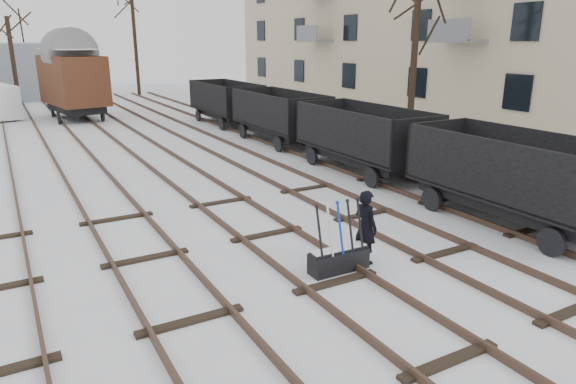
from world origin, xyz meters
name	(u,v)px	position (x,y,z in m)	size (l,w,h in m)	color
ground	(336,283)	(0.00, 0.00, 0.00)	(120.00, 120.00, 0.00)	white
tracks	(152,153)	(0.00, 13.67, 0.07)	(13.90, 52.00, 0.16)	black
shed_right	(12,71)	(-4.00, 40.00, 2.25)	(7.00, 6.00, 4.50)	#919BA4
ground_frame	(339,258)	(0.39, 0.46, 0.28)	(1.30, 0.43, 1.49)	black
worker	(366,227)	(1.14, 0.56, 0.81)	(0.59, 0.39, 1.62)	black
freight_wagon_a	(515,191)	(6.00, 0.61, 0.90)	(2.30, 5.76, 2.35)	black
freight_wagon_b	(363,148)	(6.00, 7.01, 0.90)	(2.30, 5.76, 2.35)	black
freight_wagon_c	(280,124)	(6.00, 13.41, 0.90)	(2.30, 5.76, 2.35)	black
freight_wagon_d	(226,108)	(6.00, 19.81, 0.90)	(2.30, 5.76, 2.35)	black
box_van_wagon	(73,79)	(-1.24, 26.11, 2.42)	(3.72, 5.84, 4.16)	black
tree_near	(413,69)	(11.12, 10.22, 3.40)	(0.30, 0.30, 6.79)	black
tree_far_left	(13,63)	(-4.02, 33.85, 3.11)	(0.30, 0.30, 6.22)	black
tree_far_right	(135,39)	(5.68, 38.86, 4.75)	(0.30, 0.30, 9.50)	black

